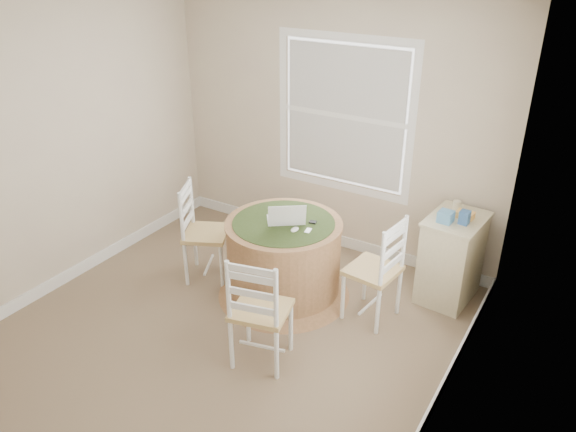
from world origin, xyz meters
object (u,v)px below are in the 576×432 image
Objects in this scene: chair_right at (373,270)px; laptop at (286,219)px; round_table at (284,256)px; corner_chest at (451,258)px; chair_left at (206,233)px; chair_near at (261,309)px.

chair_right is 2.19× the size of laptop.
corner_chest is at bearing 18.43° from round_table.
chair_left is (-0.80, -0.12, 0.07)m from round_table.
chair_left is 0.88m from laptop.
round_table is at bearing 11.23° from laptop.
chair_near and chair_right have the same top height.
chair_near is 1.00× the size of chair_right.
chair_near is at bearing -149.28° from chair_left.
laptop is (-0.81, -0.09, 0.31)m from chair_right.
chair_near is (0.33, -0.87, 0.07)m from round_table.
chair_right is (0.83, 0.10, 0.07)m from round_table.
chair_left is 1.35m from chair_near.
laptop reaches higher than round_table.
chair_left is at bearing -27.19° from laptop.
chair_left reaches higher than round_table.
chair_left and chair_near have the same top height.
laptop reaches higher than chair_left.
round_table is 1.30× the size of chair_left.
laptop is at bearing -106.44° from chair_left.
chair_left is 2.19× the size of laptop.
laptop is at bearing -145.64° from corner_chest.
round_table is at bearing -76.06° from chair_right.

